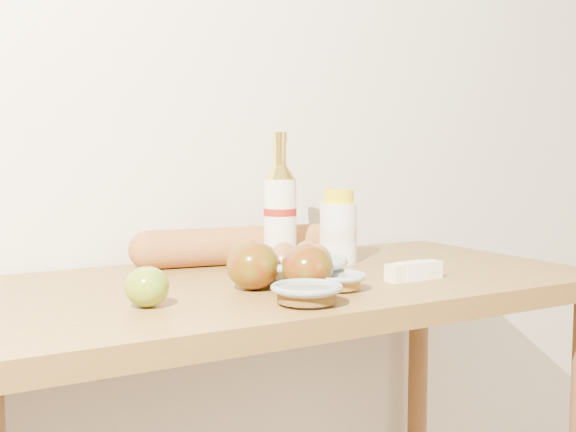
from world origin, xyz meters
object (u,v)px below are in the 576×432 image
object	(u,v)px
table	(280,343)
bourbon_bottle	(280,213)
cream_bottle	(338,229)
egg_bowl	(293,266)
baguette	(242,245)

from	to	relation	value
table	bourbon_bottle	xyz separation A→B (m)	(0.06, 0.12, 0.24)
cream_bottle	egg_bowl	xyz separation A→B (m)	(-0.19, -0.13, -0.04)
egg_bowl	baguette	world-z (taller)	baguette
cream_bottle	egg_bowl	bearing A→B (deg)	-128.51
table	baguette	distance (m)	0.25
cream_bottle	baguette	xyz separation A→B (m)	(-0.18, 0.09, -0.03)
bourbon_bottle	cream_bottle	distance (m)	0.14
bourbon_bottle	baguette	distance (m)	0.12
egg_bowl	baguette	distance (m)	0.23
table	bourbon_bottle	size ratio (longest dim) A/B	4.36
table	baguette	xyz separation A→B (m)	(0.01, 0.19, 0.16)
table	cream_bottle	xyz separation A→B (m)	(0.20, 0.10, 0.20)
table	egg_bowl	bearing A→B (deg)	-77.18
table	baguette	size ratio (longest dim) A/B	2.51
egg_bowl	bourbon_bottle	bearing A→B (deg)	69.34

